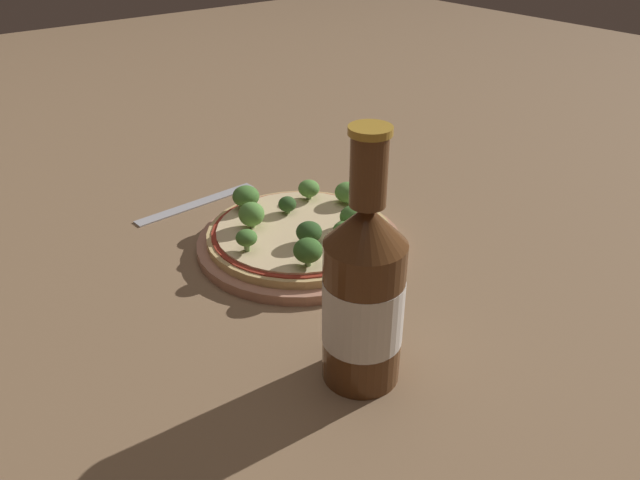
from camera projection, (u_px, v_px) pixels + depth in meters
The scene contains 16 objects.
ground_plane at pixel (287, 243), 0.76m from camera, with size 3.00×3.00×0.00m, color #846647.
plate at pixel (300, 243), 0.75m from camera, with size 0.25×0.25×0.01m.
pizza at pixel (300, 233), 0.75m from camera, with size 0.22×0.22×0.01m.
broccoli_floret_0 at pixel (343, 230), 0.71m from camera, with size 0.02×0.02×0.02m.
broccoli_floret_1 at pixel (349, 193), 0.80m from camera, with size 0.03×0.03×0.03m.
broccoli_floret_2 at pixel (309, 189), 0.81m from camera, with size 0.03×0.03×0.03m.
broccoli_floret_3 at pixel (246, 238), 0.69m from camera, with size 0.02×0.02×0.03m.
broccoli_floret_4 at pixel (246, 196), 0.78m from camera, with size 0.03×0.03×0.03m.
broccoli_floret_5 at pixel (354, 217), 0.74m from camera, with size 0.03×0.03×0.03m.
broccoli_floret_6 at pixel (287, 204), 0.77m from camera, with size 0.02×0.02×0.02m.
broccoli_floret_7 at pixel (366, 206), 0.76m from camera, with size 0.02×0.02×0.02m.
broccoli_floret_8 at pixel (309, 232), 0.71m from camera, with size 0.03×0.03×0.03m.
broccoli_floret_9 at pixel (308, 251), 0.66m from camera, with size 0.03×0.03×0.03m.
broccoli_floret_10 at pixel (252, 214), 0.74m from camera, with size 0.03×0.03×0.03m.
beer_bottle at pixel (364, 294), 0.52m from camera, with size 0.07×0.07×0.23m.
fork at pixel (197, 203), 0.86m from camera, with size 0.03×0.18×0.00m.
Camera 1 is at (0.54, -0.38, 0.39)m, focal length 35.00 mm.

